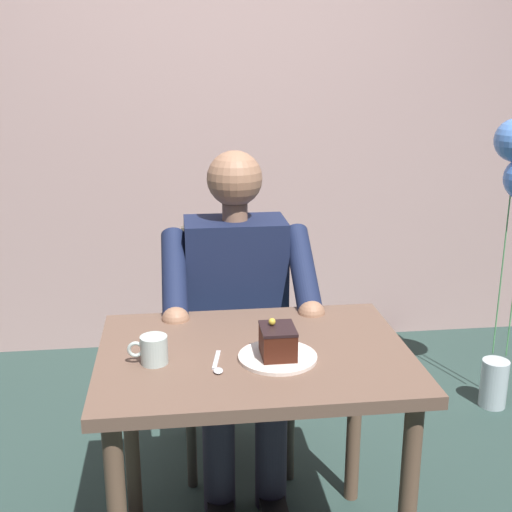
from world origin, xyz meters
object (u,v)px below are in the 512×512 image
Objects in this scene: dining_table at (254,384)px; seated_person at (238,317)px; cake_slice at (278,341)px; dessert_spoon at (217,366)px; coffee_cup at (153,349)px; chair at (234,333)px.

dining_table is 0.73× the size of seated_person.
dessert_spoon is (0.17, 0.03, -0.05)m from cake_slice.
coffee_cup is at bearing 62.17° from seated_person.
seated_person reaches higher than dining_table.
dessert_spoon is at bearing 81.59° from chair.
dining_table is 0.32m from coffee_cup.
seated_person reaches higher than dessert_spoon.
dining_table is 0.18m from dessert_spoon.
dining_table is 6.16× the size of dessert_spoon.
chair is 7.77× the size of cake_slice.
seated_person is 0.57m from cake_slice.
dessert_spoon is at bearing 79.12° from seated_person.
chair is at bearing -98.41° from dessert_spoon.
dessert_spoon reaches higher than dining_table.
chair is 0.81m from coffee_cup.
cake_slice is at bearing 94.54° from chair.
chair is at bearing -111.70° from coffee_cup.
coffee_cup is (0.28, 0.71, 0.27)m from chair.
coffee_cup is at bearing -2.47° from cake_slice.
dining_table is at bearing -46.59° from cake_slice.
dessert_spoon is at bearing 164.95° from coffee_cup.
coffee_cup is at bearing -15.05° from dessert_spoon.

